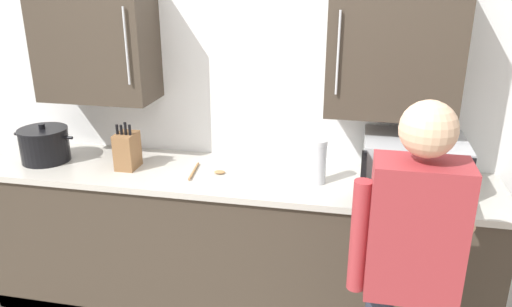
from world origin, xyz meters
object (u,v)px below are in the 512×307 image
(wooden_spoon, at_px, (206,172))
(microwave_oven, at_px, (408,163))
(knife_block, at_px, (127,150))
(person_figure, at_px, (411,264))
(thermos_flask, at_px, (319,162))
(stock_pot, at_px, (45,145))

(wooden_spoon, bearing_deg, microwave_oven, 2.82)
(microwave_oven, height_order, knife_block, knife_block)
(wooden_spoon, distance_m, person_figure, 1.32)
(knife_block, bearing_deg, thermos_flask, 0.16)
(stock_pot, bearing_deg, microwave_oven, 1.64)
(wooden_spoon, height_order, thermos_flask, thermos_flask)
(microwave_oven, xyz_separation_m, thermos_flask, (-0.46, -0.06, -0.01))
(knife_block, relative_size, stock_pot, 0.74)
(knife_block, xyz_separation_m, stock_pot, (-0.53, 0.01, -0.01))
(microwave_oven, bearing_deg, stock_pot, -178.36)
(knife_block, relative_size, thermos_flask, 1.16)
(knife_block, relative_size, wooden_spoon, 1.18)
(knife_block, distance_m, wooden_spoon, 0.48)
(microwave_oven, bearing_deg, wooden_spoon, -177.18)
(microwave_oven, xyz_separation_m, stock_pot, (-2.09, -0.06, -0.03))
(microwave_oven, xyz_separation_m, person_figure, (-0.04, -0.85, -0.09))
(microwave_oven, height_order, stock_pot, microwave_oven)
(thermos_flask, bearing_deg, knife_block, -179.84)
(stock_pot, relative_size, person_figure, 0.24)
(wooden_spoon, bearing_deg, thermos_flask, -0.87)
(wooden_spoon, distance_m, stock_pot, 1.01)
(wooden_spoon, height_order, stock_pot, stock_pot)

